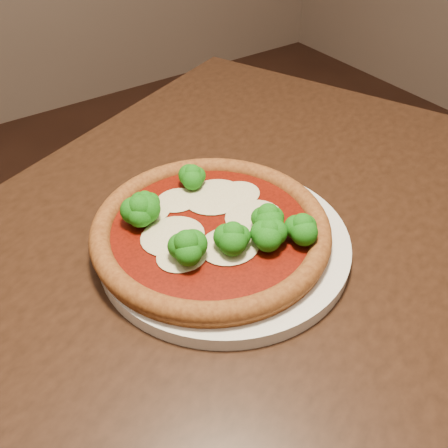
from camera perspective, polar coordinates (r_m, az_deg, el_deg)
dining_table at (r=0.68m, az=0.00°, el=-12.39°), size 1.37×1.17×0.75m
plate at (r=0.64m, az=0.00°, el=-2.12°), size 0.32×0.32×0.02m
pizza at (r=0.63m, az=-1.55°, el=-0.34°), size 0.30×0.30×0.06m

